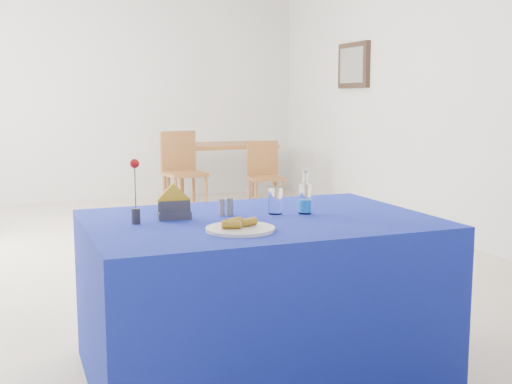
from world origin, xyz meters
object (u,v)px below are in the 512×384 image
at_px(water_bottle, 305,199).
at_px(chair_bg_left, 182,166).
at_px(oak_table, 220,150).
at_px(chair_bg_right, 264,171).
at_px(plate, 240,229).
at_px(blue_table, 259,295).

xyz_separation_m(water_bottle, chair_bg_left, (0.51, 4.34, -0.28)).
height_order(oak_table, chair_bg_left, chair_bg_left).
bearing_deg(chair_bg_right, water_bottle, -102.17).
distance_m(plate, oak_table, 5.47).
bearing_deg(chair_bg_right, plate, -106.02).
height_order(blue_table, oak_table, blue_table).
height_order(plate, water_bottle, water_bottle).
relative_size(oak_table, chair_bg_right, 1.55).
xyz_separation_m(blue_table, chair_bg_left, (0.76, 4.36, 0.17)).
distance_m(water_bottle, oak_table, 5.09).
height_order(water_bottle, chair_bg_right, water_bottle).
bearing_deg(plate, chair_bg_left, 78.42).
bearing_deg(plate, chair_bg_right, 66.85).
relative_size(plate, chair_bg_left, 0.31).
xyz_separation_m(water_bottle, oak_table, (1.17, 4.95, -0.15)).
height_order(blue_table, chair_bg_left, chair_bg_left).
height_order(water_bottle, chair_bg_left, water_bottle).
bearing_deg(water_bottle, blue_table, -174.69).
bearing_deg(water_bottle, chair_bg_left, 83.27).
distance_m(chair_bg_left, chair_bg_right, 0.96).
distance_m(oak_table, chair_bg_right, 0.92).
bearing_deg(chair_bg_right, oak_table, 113.69).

